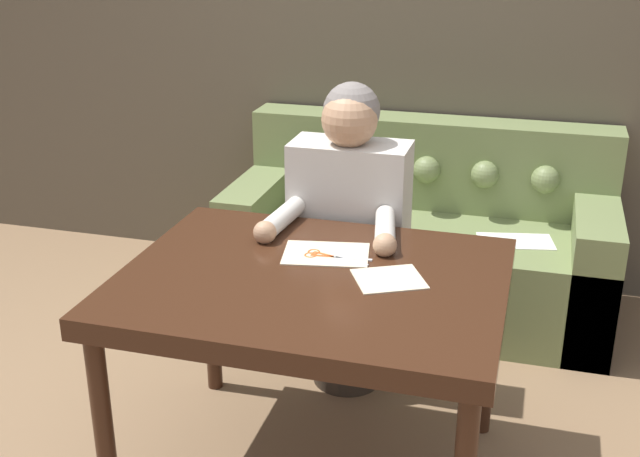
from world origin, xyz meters
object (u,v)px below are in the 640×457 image
at_px(dining_table, 313,297).
at_px(person, 349,238).
at_px(couch, 420,244).
at_px(scissors, 326,256).

bearing_deg(dining_table, person, 92.99).
distance_m(dining_table, person, 0.60).
bearing_deg(dining_table, couch, 84.52).
xyz_separation_m(couch, person, (-0.16, -0.78, 0.32)).
height_order(dining_table, couch, couch).
bearing_deg(couch, person, -101.86).
relative_size(dining_table, person, 0.97).
height_order(couch, person, person).
bearing_deg(scissors, dining_table, -91.40).
xyz_separation_m(couch, scissors, (-0.13, -1.23, 0.44)).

